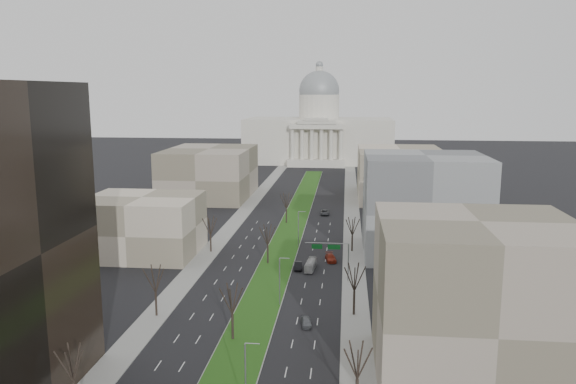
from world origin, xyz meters
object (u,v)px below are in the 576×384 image
Objects in this scene: car_red at (331,258)px; box_van at (311,265)px; car_grey_near at (306,322)px; car_grey_far at (325,212)px; car_black at (298,266)px.

box_van is (-4.23, -6.60, 0.28)m from car_red.
car_grey_near is 0.53× the size of box_van.
car_grey_far is at bearing 80.38° from car_grey_near.
car_red is at bearing 61.93° from box_van.
car_grey_far is at bearing 93.67° from box_van.
car_red is (3.05, 36.88, 0.09)m from car_grey_near.
box_van is (-0.89, -56.08, 0.31)m from car_grey_far.
car_red is 49.59m from car_grey_far.
car_grey_near is at bearing -104.51° from car_red.
car_grey_near is at bearing -83.18° from box_van.
car_red is 7.84m from box_van.
car_black reaches higher than car_grey_far.
box_van is (-1.18, 30.29, 0.37)m from car_grey_near.
car_black is at bearing -172.19° from box_van.
car_black is 2.81m from box_van.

